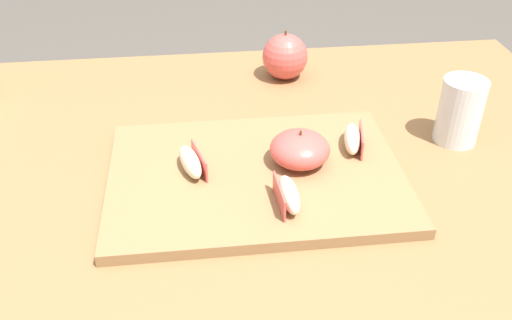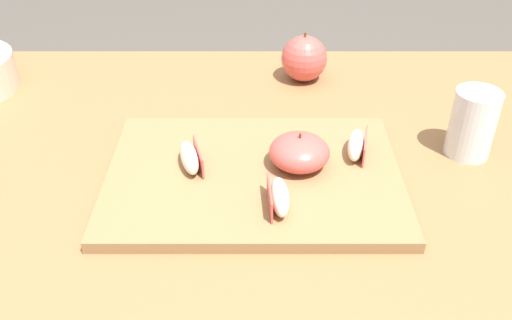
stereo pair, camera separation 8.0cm
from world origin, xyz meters
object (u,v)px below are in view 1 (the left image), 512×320
at_px(cutting_board, 256,176).
at_px(drinking_glass_water, 460,111).
at_px(apple_half_skin_up, 300,149).
at_px(whole_apple_pink_lady, 285,57).
at_px(apple_wedge_middle, 353,139).
at_px(apple_wedge_left, 288,195).
at_px(apple_wedge_front, 191,162).

bearing_deg(cutting_board, drinking_glass_water, 12.73).
xyz_separation_m(cutting_board, drinking_glass_water, (0.33, 0.07, 0.04)).
bearing_deg(apple_half_skin_up, whole_apple_pink_lady, 84.81).
relative_size(apple_wedge_middle, apple_wedge_left, 1.03).
distance_m(apple_half_skin_up, apple_wedge_front, 0.16).
relative_size(apple_wedge_front, apple_wedge_left, 1.03).
distance_m(whole_apple_pink_lady, drinking_glass_water, 0.35).
bearing_deg(drinking_glass_water, cutting_board, -167.27).
bearing_deg(apple_wedge_front, apple_wedge_middle, 7.76).
height_order(cutting_board, whole_apple_pink_lady, whole_apple_pink_lady).
bearing_deg(whole_apple_pink_lady, apple_wedge_front, -120.24).
relative_size(cutting_board, apple_wedge_left, 5.57).
height_order(apple_wedge_left, whole_apple_pink_lady, whole_apple_pink_lady).
bearing_deg(apple_wedge_middle, whole_apple_pink_lady, 101.62).
xyz_separation_m(apple_wedge_left, drinking_glass_water, (0.30, 0.15, 0.02)).
bearing_deg(apple_wedge_middle, apple_wedge_front, -172.24).
bearing_deg(apple_wedge_front, drinking_glass_water, 8.49).
xyz_separation_m(apple_wedge_front, whole_apple_pink_lady, (0.18, 0.32, 0.01)).
bearing_deg(whole_apple_pink_lady, cutting_board, -105.92).
relative_size(cutting_board, apple_wedge_front, 5.41).
bearing_deg(apple_half_skin_up, apple_wedge_front, -178.91).
height_order(apple_half_skin_up, apple_wedge_front, apple_half_skin_up).
distance_m(apple_wedge_left, whole_apple_pink_lady, 0.41).
bearing_deg(apple_wedge_left, cutting_board, 112.73).
relative_size(cutting_board, whole_apple_pink_lady, 4.45).
bearing_deg(apple_wedge_front, apple_half_skin_up, 1.09).
bearing_deg(apple_wedge_middle, drinking_glass_water, 9.50).
relative_size(cutting_board, apple_wedge_middle, 5.43).
distance_m(cutting_board, apple_wedge_left, 0.09).
height_order(apple_wedge_front, apple_wedge_left, same).
relative_size(apple_wedge_middle, whole_apple_pink_lady, 0.82).
bearing_deg(apple_half_skin_up, apple_wedge_left, -108.90).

